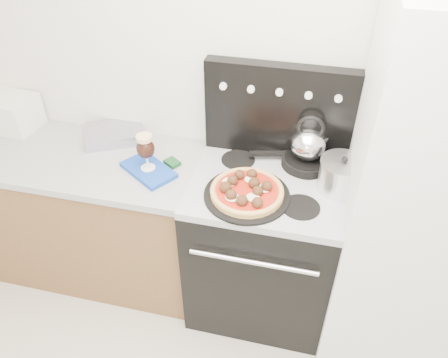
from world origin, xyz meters
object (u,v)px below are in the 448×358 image
(fridge, at_px, (417,202))
(toaster_oven, at_px, (9,112))
(stove_body, at_px, (262,248))
(stock_pot, at_px, (341,176))
(skillet, at_px, (306,161))
(oven_mitt, at_px, (148,170))
(pizza, at_px, (247,190))
(base_cabinet, at_px, (86,216))
(beer_glass, at_px, (146,152))
(tea_kettle, at_px, (309,141))
(pizza_pan, at_px, (247,195))

(fridge, distance_m, toaster_oven, 2.28)
(stove_body, bearing_deg, stock_pot, 4.59)
(skillet, bearing_deg, oven_mitt, -164.30)
(stove_body, xyz_separation_m, oven_mitt, (-0.62, -0.03, 0.47))
(oven_mitt, relative_size, pizza, 0.83)
(fridge, distance_m, pizza, 0.79)
(pizza, bearing_deg, stock_pot, 20.04)
(base_cabinet, distance_m, stove_body, 1.11)
(stock_pot, bearing_deg, skillet, 137.38)
(fridge, bearing_deg, toaster_oven, 174.18)
(oven_mitt, distance_m, pizza, 0.55)
(pizza, bearing_deg, beer_glass, 169.97)
(pizza, distance_m, skillet, 0.40)
(oven_mitt, distance_m, skillet, 0.82)
(toaster_oven, bearing_deg, stove_body, -2.62)
(pizza, height_order, tea_kettle, tea_kettle)
(oven_mitt, bearing_deg, toaster_oven, 165.89)
(base_cabinet, distance_m, pizza, 1.16)
(pizza_pan, bearing_deg, beer_glass, 169.97)
(tea_kettle, bearing_deg, pizza_pan, -115.64)
(oven_mitt, relative_size, beer_glass, 1.44)
(stove_body, relative_size, stock_pot, 4.14)
(toaster_oven, height_order, oven_mitt, toaster_oven)
(oven_mitt, relative_size, pizza_pan, 0.70)
(toaster_oven, height_order, beer_glass, beer_glass)
(skillet, xyz_separation_m, stock_pot, (0.18, -0.16, 0.05))
(base_cabinet, relative_size, skillet, 5.70)
(pizza, bearing_deg, pizza_pan, 0.00)
(stove_body, relative_size, tea_kettle, 4.28)
(pizza_pan, bearing_deg, skillet, 51.57)
(beer_glass, bearing_deg, base_cabinet, 173.26)
(fridge, bearing_deg, stove_body, 177.95)
(beer_glass, height_order, stock_pot, beer_glass)
(fridge, distance_m, stock_pot, 0.36)
(tea_kettle, bearing_deg, skillet, 0.00)
(oven_mitt, bearing_deg, fridge, 0.33)
(oven_mitt, relative_size, skillet, 1.14)
(pizza, relative_size, tea_kettle, 1.70)
(oven_mitt, height_order, skillet, skillet)
(tea_kettle, bearing_deg, beer_glass, -151.51)
(pizza_pan, bearing_deg, toaster_oven, 167.35)
(toaster_oven, relative_size, pizza_pan, 0.75)
(fridge, relative_size, oven_mitt, 6.55)
(fridge, height_order, toaster_oven, fridge)
(tea_kettle, bearing_deg, toaster_oven, -167.77)
(pizza, bearing_deg, stove_body, 58.12)
(stock_pot, bearing_deg, fridge, -8.53)
(stove_body, xyz_separation_m, pizza, (-0.08, -0.13, 0.52))
(pizza, xyz_separation_m, stock_pot, (0.43, 0.16, 0.04))
(toaster_oven, height_order, tea_kettle, tea_kettle)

